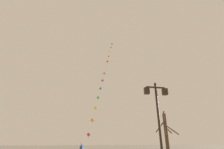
% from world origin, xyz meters
% --- Properties ---
extents(twin_lantern_lamp_post, '(1.47, 0.28, 5.28)m').
position_xyz_m(twin_lantern_lamp_post, '(3.12, 7.32, 3.64)').
color(twin_lantern_lamp_post, black).
rests_on(twin_lantern_lamp_post, ground_plane).
extents(kite_train, '(5.94, 14.27, 23.50)m').
position_xyz_m(kite_train, '(2.08, 24.28, 12.19)').
color(kite_train, brown).
rests_on(kite_train, ground_plane).
extents(bare_tree, '(1.30, 1.66, 4.31)m').
position_xyz_m(bare_tree, '(5.72, 11.57, 2.20)').
color(bare_tree, '#4C3826').
rests_on(bare_tree, ground_plane).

